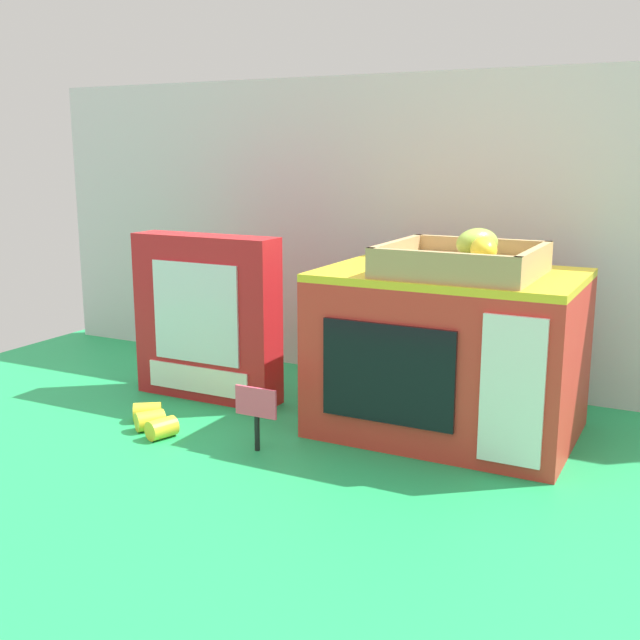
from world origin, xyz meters
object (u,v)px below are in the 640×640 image
Objects in this scene: toy_microwave at (448,353)px; cookie_set_box at (207,318)px; food_groups_crate at (465,261)px; loose_toy_banana at (153,420)px; price_sign at (256,409)px.

cookie_set_box reaches higher than toy_microwave.
food_groups_crate reaches higher than cookie_set_box.
cookie_set_box is (-0.45, -0.03, 0.02)m from toy_microwave.
food_groups_crate is at bearing 1.04° from cookie_set_box.
price_sign is at bearing -0.37° from loose_toy_banana.
food_groups_crate reaches higher than toy_microwave.
loose_toy_banana is at bearing -84.10° from cookie_set_box.
price_sign is at bearing -142.65° from food_groups_crate.
food_groups_crate is 1.87× the size of loose_toy_banana.
cookie_set_box is at bearing 139.57° from price_sign.
food_groups_crate is 0.39m from price_sign.
price_sign is (-0.25, -0.19, -0.22)m from food_groups_crate.
food_groups_crate is 0.49m from cookie_set_box.
loose_toy_banana is (-0.43, -0.21, -0.11)m from toy_microwave.
food_groups_crate is 0.56m from loose_toy_banana.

